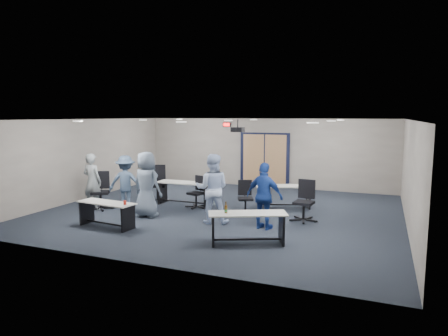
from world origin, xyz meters
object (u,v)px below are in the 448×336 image
at_px(table_front_right, 247,222).
at_px(chair_back_b, 196,192).
at_px(chair_back_c, 245,197).
at_px(person_back, 126,182).
at_px(table_back_left, 185,189).
at_px(chair_back_a, 157,184).
at_px(person_gray, 92,181).
at_px(table_front_left, 107,210).
at_px(person_plaid, 147,184).
at_px(chair_loose_left, 100,191).
at_px(table_back_right, 284,193).
at_px(person_navy, 264,196).
at_px(chair_back_d, 304,201).
at_px(person_lightblue, 212,189).

xyz_separation_m(table_front_right, chair_back_b, (-2.56, 2.72, 0.01)).
relative_size(chair_back_c, person_back, 0.59).
height_order(table_front_right, table_back_left, table_front_right).
height_order(chair_back_a, person_gray, person_gray).
relative_size(table_front_left, person_gray, 0.95).
bearing_deg(table_front_right, person_plaid, 135.49).
relative_size(table_front_left, chair_loose_left, 1.42).
relative_size(table_back_right, chair_loose_left, 1.58).
relative_size(chair_loose_left, person_back, 0.70).
xyz_separation_m(chair_back_c, chair_loose_left, (-4.22, -1.13, 0.09)).
bearing_deg(person_navy, chair_back_d, -113.51).
distance_m(chair_back_a, chair_back_b, 1.59).
bearing_deg(table_back_left, chair_back_a, 173.88).
relative_size(chair_back_d, person_gray, 0.65).
height_order(table_front_left, table_front_right, table_front_right).
bearing_deg(chair_back_c, person_gray, 170.99).
relative_size(table_back_left, person_navy, 1.08).
relative_size(person_plaid, person_back, 1.13).
relative_size(chair_back_a, chair_back_d, 1.08).
height_order(table_back_right, chair_back_c, chair_back_c).
bearing_deg(table_back_right, person_navy, -108.25).
relative_size(table_front_right, person_gray, 1.06).
xyz_separation_m(person_plaid, person_lightblue, (1.96, 0.07, 0.00)).
xyz_separation_m(chair_back_c, person_gray, (-4.45, -1.20, 0.37)).
relative_size(chair_back_c, person_navy, 0.57).
relative_size(table_back_left, chair_loose_left, 1.59).
relative_size(table_front_left, table_back_left, 0.89).
bearing_deg(person_back, table_front_right, 135.54).
bearing_deg(person_plaid, person_gray, 3.34).
distance_m(chair_back_b, chair_back_c, 1.66).
bearing_deg(person_lightblue, chair_back_a, -47.90).
height_order(table_front_right, chair_back_c, chair_back_c).
distance_m(table_front_left, person_gray, 2.20).
height_order(person_plaid, person_back, person_plaid).
distance_m(table_back_left, chair_back_a, 1.06).
bearing_deg(person_plaid, chair_back_c, -144.15).
height_order(chair_back_a, person_lightblue, person_lightblue).
xyz_separation_m(person_gray, person_back, (0.87, 0.47, -0.04)).
bearing_deg(chair_back_c, person_lightblue, -135.33).
xyz_separation_m(chair_loose_left, person_lightblue, (3.73, -0.13, 0.35)).
xyz_separation_m(table_front_right, chair_loose_left, (-5.13, 1.44, 0.09)).
relative_size(table_back_right, person_back, 1.10).
relative_size(chair_back_c, chair_loose_left, 0.84).
distance_m(table_front_right, chair_back_c, 2.72).
relative_size(person_navy, person_back, 1.03).
xyz_separation_m(table_back_right, person_lightblue, (-1.34, -2.41, 0.44)).
height_order(table_back_right, chair_loose_left, chair_loose_left).
xyz_separation_m(chair_back_b, person_navy, (2.59, -1.46, 0.35)).
distance_m(table_front_left, chair_back_a, 3.11).
distance_m(chair_loose_left, person_gray, 0.37).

